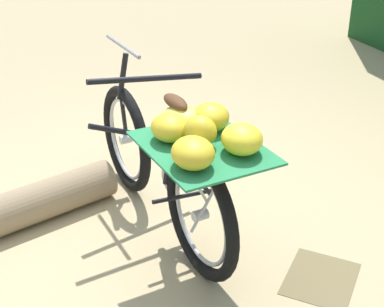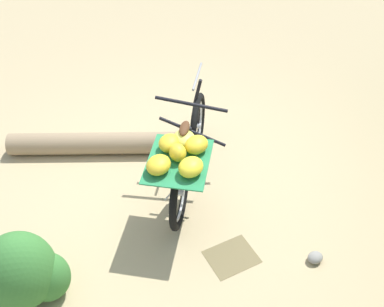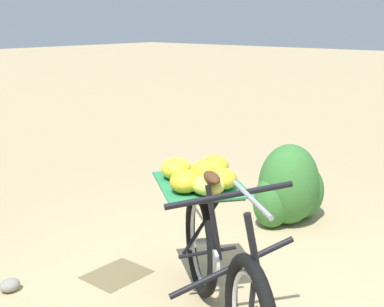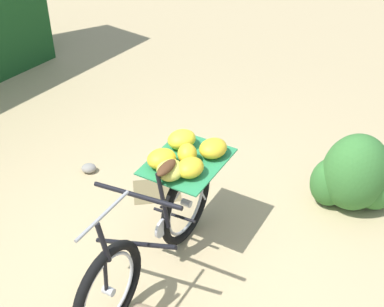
{
  "view_description": "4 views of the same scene",
  "coord_description": "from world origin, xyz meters",
  "views": [
    {
      "loc": [
        -2.61,
        -1.44,
        2.03
      ],
      "look_at": [
        -0.37,
        -0.41,
        0.76
      ],
      "focal_mm": 53.18,
      "sensor_mm": 36.0,
      "label": 1
    },
    {
      "loc": [
        -1.63,
        -3.22,
        3.5
      ],
      "look_at": [
        -0.25,
        -0.57,
        0.94
      ],
      "focal_mm": 43.9,
      "sensor_mm": 36.0,
      "label": 2
    },
    {
      "loc": [
        2.3,
        1.7,
        1.84
      ],
      "look_at": [
        -0.35,
        -0.53,
        0.96
      ],
      "focal_mm": 49.79,
      "sensor_mm": 36.0,
      "label": 3
    },
    {
      "loc": [
        0.09,
        2.89,
        3.24
      ],
      "look_at": [
        -0.36,
        -0.51,
        0.79
      ],
      "focal_mm": 50.17,
      "sensor_mm": 36.0,
      "label": 4
    }
  ],
  "objects": [
    {
      "name": "shrub_cluster",
      "position": [
        -1.84,
        -0.62,
        0.33
      ],
      "size": [
        0.78,
        0.54,
        0.74
      ],
      "color": "#387533",
      "rests_on": "ground_plane"
    },
    {
      "name": "path_stone",
      "position": [
        0.55,
        -1.43,
        0.05
      ],
      "size": [
        0.15,
        0.12,
        0.09
      ],
      "primitive_type": "ellipsoid",
      "color": "gray",
      "rests_on": "ground_plane"
    },
    {
      "name": "bicycle",
      "position": [
        -0.08,
        -0.14,
        0.53
      ],
      "size": [
        1.32,
        1.6,
        1.03
      ],
      "rotation": [
        0.0,
        0.0,
        0.92
      ],
      "color": "black",
      "rests_on": "ground_plane"
    },
    {
      "name": "ground_plane",
      "position": [
        0.0,
        0.0,
        0.0
      ],
      "size": [
        60.0,
        60.0,
        0.0
      ],
      "primitive_type": "plane",
      "color": "tan"
    },
    {
      "name": "leaf_litter_patch",
      "position": [
        -0.09,
        -1.05,
        0.0
      ],
      "size": [
        0.44,
        0.36,
        0.01
      ],
      "primitive_type": "cube",
      "color": "olive",
      "rests_on": "ground_plane"
    }
  ]
}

